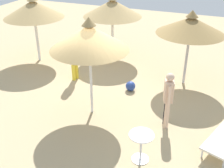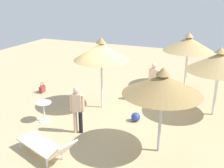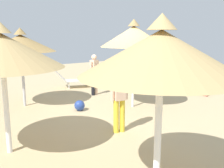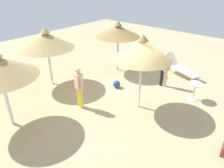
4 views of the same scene
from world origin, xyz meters
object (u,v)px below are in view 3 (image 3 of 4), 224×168
Objects in this scene: person_standing_front at (119,95)px; parasol_umbrella_back at (1,51)px; parasol_umbrella_near_left at (21,43)px; person_standing_near_right at (94,72)px; lounge_chair_far_left at (142,72)px; beach_ball at (80,106)px; handbag at (203,91)px; parasol_umbrella_far_right at (161,53)px; parasol_umbrella_edge at (134,36)px; lounge_chair_center at (76,79)px; side_table_round at (129,79)px.

parasol_umbrella_back is at bearing 169.60° from person_standing_front.
parasol_umbrella_near_left is 2.91m from person_standing_near_right.
parasol_umbrella_back is 1.02× the size of parasol_umbrella_near_left.
parasol_umbrella_near_left reaches higher than person_standing_front.
person_standing_front is at bearing -137.02° from lounge_chair_far_left.
person_standing_near_right is 4.85× the size of beach_ball.
person_standing_near_right reaches higher than beach_ball.
parasol_umbrella_far_right is at bearing -151.25° from handbag.
parasol_umbrella_edge reaches higher than parasol_umbrella_back.
parasol_umbrella_back is 1.21× the size of lounge_chair_far_left.
lounge_chair_center is (2.72, 1.57, -1.65)m from parasol_umbrella_near_left.
parasol_umbrella_back is (-4.08, -1.00, -0.22)m from parasol_umbrella_edge.
parasol_umbrella_edge is 3.81m from handbag.
lounge_chair_center is (-3.63, 0.31, -0.03)m from lounge_chair_far_left.
parasol_umbrella_back is 7.95× the size of beach_ball.
parasol_umbrella_near_left is (-0.16, 5.78, -0.03)m from parasol_umbrella_far_right.
beach_ball is at bearing 167.31° from handbag.
parasol_umbrella_far_right is 1.23× the size of lounge_chair_far_left.
parasol_umbrella_near_left reaches higher than person_standing_near_right.
parasol_umbrella_edge is 1.08× the size of parasol_umbrella_back.
person_standing_front is at bearing -10.40° from parasol_umbrella_back.
parasol_umbrella_far_right is at bearing -131.32° from lounge_chair_far_left.
parasol_umbrella_back reaches higher than person_standing_front.
person_standing_front is (-1.59, -5.17, 0.52)m from lounge_chair_center.
parasol_umbrella_edge reaches higher than parasol_umbrella_near_left.
parasol_umbrella_edge is 1.10× the size of parasol_umbrella_near_left.
parasol_umbrella_edge is at bearing -37.71° from parasol_umbrella_near_left.
beach_ball is at bearing 33.32° from parasol_umbrella_back.
handbag is at bearing 11.74° from person_standing_front.
lounge_chair_far_left is at bearing 30.06° from parasol_umbrella_back.
parasol_umbrella_edge is 2.52m from person_standing_near_right.
parasol_umbrella_back is 5.34× the size of handbag.
parasol_umbrella_edge reaches higher than lounge_chair_center.
handbag is 0.67× the size of side_table_round.
parasol_umbrella_near_left is (-2.79, 2.16, -0.21)m from parasol_umbrella_edge.
parasol_umbrella_far_right reaches higher than side_table_round.
lounge_chair_center reaches higher than side_table_round.
person_standing_near_right is at bearing 66.40° from parasol_umbrella_far_right.
lounge_chair_center is 5.44m from person_standing_front.
parasol_umbrella_back is 1.58× the size of person_standing_front.
lounge_chair_center is (4.01, 4.73, -1.63)m from parasol_umbrella_back.
parasol_umbrella_near_left is 1.19× the size of lounge_chair_far_left.
parasol_umbrella_near_left is at bearing 175.97° from side_table_round.
parasol_umbrella_edge is at bearing 41.00° from person_standing_front.
person_standing_near_right reaches higher than lounge_chair_far_left.
person_standing_front is 4.98m from handbag.
side_table_round is at bearing 127.85° from handbag.
beach_ball is (-4.76, 1.07, -0.01)m from handbag.
parasol_umbrella_edge is at bearing 13.78° from parasol_umbrella_back.
parasol_umbrella_far_right is at bearing -126.11° from side_table_round.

